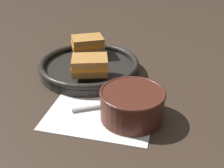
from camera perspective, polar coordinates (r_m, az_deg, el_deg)
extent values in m
plane|color=#382B21|center=(0.71, 0.43, -4.53)|extent=(4.00, 4.00, 0.00)
cube|color=white|center=(0.70, -2.16, -5.40)|extent=(0.28, 0.24, 0.00)
cylinder|color=#4C2319|center=(0.65, 4.10, -4.33)|extent=(0.15, 0.15, 0.07)
cylinder|color=#C14C19|center=(0.64, 4.18, -2.61)|extent=(0.13, 0.13, 0.01)
torus|color=#4C2319|center=(0.64, 4.21, -1.77)|extent=(0.15, 0.15, 0.01)
cube|color=#9E9EA3|center=(0.70, -4.15, -4.76)|extent=(0.09, 0.06, 0.01)
ellipsoid|color=#9E9EA3|center=(0.71, 1.64, -3.87)|extent=(0.05, 0.05, 0.01)
cylinder|color=black|center=(0.87, -4.62, 2.98)|extent=(0.30, 0.30, 0.02)
torus|color=black|center=(0.86, -4.68, 4.23)|extent=(0.31, 0.31, 0.02)
cube|color=#B27A38|center=(0.93, -4.93, 7.33)|extent=(0.12, 0.11, 0.02)
cube|color=orange|center=(0.92, -4.97, 8.14)|extent=(0.12, 0.12, 0.01)
cube|color=#B27A38|center=(0.92, -5.01, 8.95)|extent=(0.12, 0.11, 0.02)
cube|color=#B27A38|center=(0.78, -4.49, 2.93)|extent=(0.12, 0.11, 0.02)
cube|color=orange|center=(0.78, -4.53, 3.86)|extent=(0.12, 0.11, 0.01)
cube|color=#B27A38|center=(0.77, -4.57, 4.80)|extent=(0.12, 0.11, 0.02)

